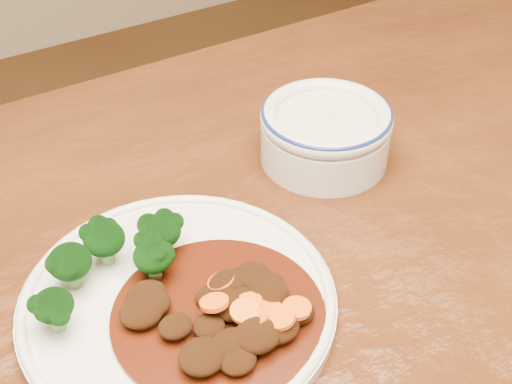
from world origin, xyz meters
TOP-DOWN VIEW (x-y plane):
  - dinner_plate at (-0.03, 0.06)m, footprint 0.27×0.27m
  - broccoli_florets at (-0.07, 0.11)m, footprint 0.14×0.08m
  - mince_stew at (-0.01, 0.02)m, footprint 0.17×0.17m
  - dip_bowl at (0.19, 0.17)m, footprint 0.14×0.14m

SIDE VIEW (x-z plane):
  - dinner_plate at x=-0.03m, z-range 0.75..0.77m
  - mince_stew at x=-0.01m, z-range 0.76..0.79m
  - dip_bowl at x=0.19m, z-range 0.75..0.82m
  - broccoli_florets at x=-0.07m, z-range 0.77..0.81m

